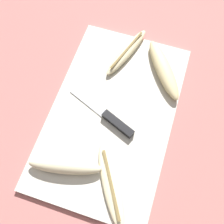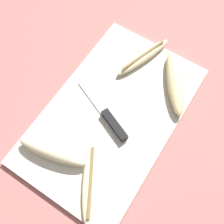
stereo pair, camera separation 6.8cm
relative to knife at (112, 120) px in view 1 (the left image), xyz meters
The scene contains 7 objects.
ground_plane 0.03m from the knife, 19.63° to the left, with size 4.00×4.00×0.00m, color #B76B66.
cutting_board 0.02m from the knife, 19.63° to the left, with size 0.52×0.32×0.01m.
knife is the anchor object (origin of this frame).
banana_ripe_center 0.20m from the knife, 26.33° to the right, with size 0.19×0.15×0.03m.
banana_cream_curved 0.21m from the knife, ahead, with size 0.19×0.09×0.02m.
banana_pale_long 0.16m from the knife, 162.97° to the right, with size 0.20×0.14×0.02m.
banana_bright_far 0.17m from the knife, 155.09° to the left, with size 0.08×0.18×0.03m.
Camera 1 is at (-0.25, -0.08, 0.65)m, focal length 42.00 mm.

